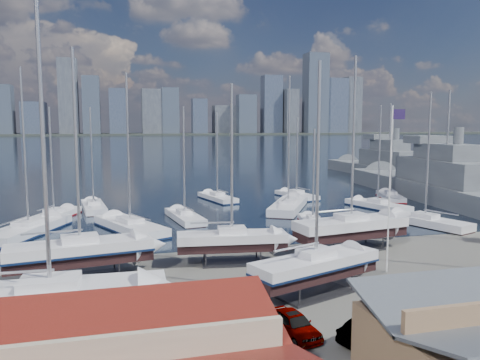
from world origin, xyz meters
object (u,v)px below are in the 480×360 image
object	(u,v)px
flagpole	(391,177)
car_a	(294,324)
naval_ship_west	(388,170)
naval_ship_east	(445,191)
sailboat_cradle_0	(80,251)

from	to	relation	value
flagpole	car_a	bearing A→B (deg)	-142.36
car_a	flagpole	bearing A→B (deg)	26.68
naval_ship_west	flagpole	distance (m)	71.92
naval_ship_east	flagpole	bearing A→B (deg)	140.99
naval_ship_east	car_a	size ratio (longest dim) A/B	13.15
car_a	flagpole	distance (m)	15.97
naval_ship_east	naval_ship_west	world-z (taller)	naval_ship_east
naval_ship_east	naval_ship_west	xyz separation A→B (m)	(10.64, 32.22, -0.01)
sailboat_cradle_0	flagpole	world-z (taller)	sailboat_cradle_0
sailboat_cradle_0	naval_ship_west	distance (m)	83.51
naval_ship_west	car_a	distance (m)	85.33
sailboat_cradle_0	naval_ship_east	world-z (taller)	sailboat_cradle_0
car_a	sailboat_cradle_0	bearing A→B (deg)	121.64
naval_ship_east	flagpole	world-z (taller)	naval_ship_east
sailboat_cradle_0	naval_ship_east	xyz separation A→B (m)	(51.06, 24.05, -0.46)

